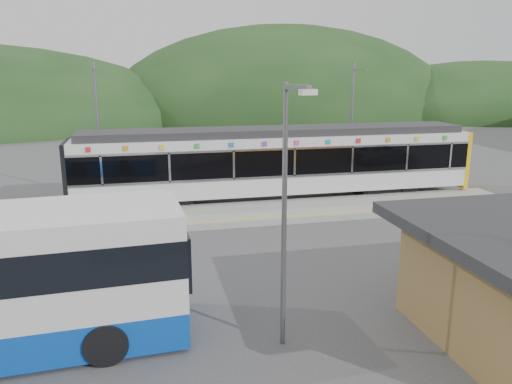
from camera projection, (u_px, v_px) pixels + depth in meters
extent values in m
plane|color=#4C4C4F|center=(271.00, 239.00, 19.93)|extent=(120.00, 120.00, 0.00)
ellipsoid|color=#1E3D19|center=(284.00, 115.00, 74.53)|extent=(52.00, 39.00, 26.00)
ellipsoid|color=#1E3D19|center=(480.00, 115.00, 75.12)|extent=(44.00, 33.00, 16.00)
cube|color=#9E9E99|center=(253.00, 213.00, 23.02)|extent=(26.00, 3.20, 0.30)
cube|color=yellow|center=(259.00, 218.00, 21.75)|extent=(26.00, 0.10, 0.01)
cube|color=black|center=(159.00, 201.00, 24.64)|extent=(3.20, 2.20, 0.56)
cube|color=black|center=(382.00, 188.00, 27.24)|extent=(3.20, 2.20, 0.56)
cube|color=silver|center=(276.00, 180.00, 25.76)|extent=(20.00, 2.90, 0.92)
cube|color=black|center=(277.00, 158.00, 25.48)|extent=(20.00, 2.96, 1.45)
cube|color=silver|center=(285.00, 176.00, 24.22)|extent=(20.00, 0.05, 0.10)
cube|color=silver|center=(285.00, 149.00, 23.90)|extent=(20.00, 0.05, 0.10)
cube|color=silver|center=(277.00, 139.00, 25.26)|extent=(20.00, 2.90, 0.45)
cube|color=#2D2D30|center=(277.00, 131.00, 25.16)|extent=(19.40, 2.50, 0.36)
cube|color=yellow|center=(452.00, 156.00, 27.75)|extent=(0.24, 2.92, 3.00)
cube|color=black|center=(69.00, 173.00, 23.37)|extent=(0.20, 2.92, 3.00)
cube|color=silver|center=(101.00, 170.00, 22.22)|extent=(0.10, 0.05, 1.35)
cube|color=silver|center=(170.00, 168.00, 22.87)|extent=(0.10, 0.05, 1.35)
cube|color=silver|center=(234.00, 165.00, 23.52)|extent=(0.10, 0.05, 1.35)
cube|color=silver|center=(295.00, 162.00, 24.17)|extent=(0.10, 0.05, 1.35)
cube|color=silver|center=(352.00, 160.00, 24.82)|extent=(0.10, 0.05, 1.35)
cube|color=silver|center=(407.00, 158.00, 25.47)|extent=(0.10, 0.05, 1.35)
cube|color=silver|center=(450.00, 156.00, 26.01)|extent=(0.10, 0.05, 1.35)
cube|color=red|center=(88.00, 150.00, 21.90)|extent=(0.22, 0.04, 0.22)
cube|color=orange|center=(126.00, 148.00, 22.24)|extent=(0.22, 0.04, 0.22)
cube|color=yellow|center=(162.00, 147.00, 22.59)|extent=(0.22, 0.04, 0.22)
cube|color=green|center=(197.00, 146.00, 22.94)|extent=(0.22, 0.04, 0.22)
cube|color=blue|center=(231.00, 145.00, 23.28)|extent=(0.22, 0.04, 0.22)
cube|color=purple|center=(265.00, 144.00, 23.63)|extent=(0.22, 0.04, 0.22)
cube|color=#E54C8C|center=(297.00, 143.00, 23.98)|extent=(0.22, 0.04, 0.22)
cube|color=#19A5A5|center=(328.00, 142.00, 24.32)|extent=(0.22, 0.04, 0.22)
cube|color=red|center=(359.00, 141.00, 24.67)|extent=(0.22, 0.04, 0.22)
cube|color=orange|center=(388.00, 140.00, 25.01)|extent=(0.22, 0.04, 0.22)
cube|color=yellow|center=(417.00, 139.00, 25.36)|extent=(0.22, 0.04, 0.22)
cube|color=green|center=(445.00, 138.00, 25.71)|extent=(0.22, 0.04, 0.22)
cylinder|color=slate|center=(98.00, 131.00, 25.73)|extent=(0.18, 0.18, 7.00)
cube|color=slate|center=(92.00, 70.00, 24.23)|extent=(0.08, 1.80, 0.08)
cylinder|color=slate|center=(351.00, 125.00, 28.76)|extent=(0.18, 0.18, 7.00)
cube|color=slate|center=(360.00, 70.00, 27.26)|extent=(0.08, 1.80, 0.08)
cylinder|color=black|center=(106.00, 317.00, 12.58)|extent=(1.19, 3.00, 1.02)
cylinder|color=slate|center=(284.00, 221.00, 11.59)|extent=(0.12, 0.12, 6.33)
cube|color=slate|center=(292.00, 87.00, 10.41)|extent=(0.33, 1.06, 0.12)
cube|color=silver|center=(299.00, 92.00, 9.98)|extent=(0.38, 0.25, 0.12)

